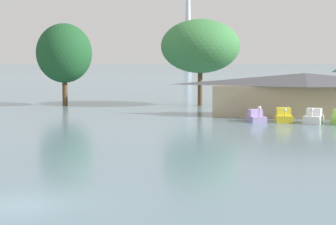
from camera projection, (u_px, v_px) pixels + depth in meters
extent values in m
plane|color=slate|center=(24.00, 205.00, 21.73)|extent=(2000.00, 2000.00, 0.00)
cube|color=#B299D8|center=(256.00, 119.00, 51.45)|extent=(2.10, 2.94, 0.56)
cube|color=#C8ADF0|center=(255.00, 112.00, 51.72)|extent=(1.48, 1.49, 0.61)
cylinder|color=#B299D8|center=(259.00, 113.00, 50.34)|extent=(0.14, 0.14, 0.69)
sphere|color=white|center=(259.00, 108.00, 50.28)|extent=(0.35, 0.35, 0.35)
cube|color=yellow|center=(284.00, 119.00, 51.09)|extent=(1.73, 2.41, 0.66)
cube|color=yellow|center=(284.00, 111.00, 51.31)|extent=(1.41, 1.13, 0.70)
cylinder|color=yellow|center=(285.00, 114.00, 50.12)|extent=(0.14, 0.14, 0.46)
sphere|color=white|center=(285.00, 110.00, 50.09)|extent=(0.29, 0.29, 0.29)
cube|color=white|center=(313.00, 119.00, 49.92)|extent=(2.13, 2.67, 0.75)
cube|color=white|center=(314.00, 112.00, 50.11)|extent=(1.55, 1.37, 0.67)
cylinder|color=white|center=(312.00, 114.00, 49.03)|extent=(0.14, 0.14, 0.48)
sphere|color=white|center=(312.00, 110.00, 48.99)|extent=(0.33, 0.33, 0.33)
cube|color=tan|center=(304.00, 101.00, 55.94)|extent=(19.06, 5.02, 3.31)
pyramid|color=#4C4C51|center=(305.00, 79.00, 55.72)|extent=(20.58, 5.78, 1.31)
cylinder|color=brown|center=(65.00, 94.00, 69.52)|extent=(0.67, 0.67, 3.03)
ellipsoid|color=#1E5128|center=(64.00, 53.00, 68.99)|extent=(7.25, 7.25, 7.75)
cylinder|color=brown|center=(200.00, 89.00, 69.68)|extent=(0.63, 0.63, 4.29)
ellipsoid|color=#3D7F42|center=(200.00, 46.00, 69.12)|extent=(10.36, 10.36, 7.05)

